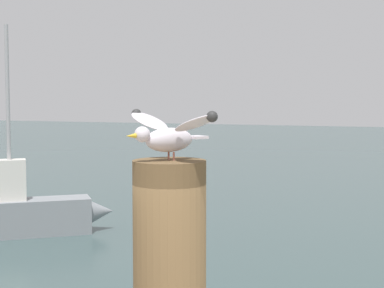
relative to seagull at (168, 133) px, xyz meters
The scene contains 2 objects.
seagull is the anchor object (origin of this frame).
boat_grey 10.65m from the seagull, 130.90° to the left, with size 3.04×2.69×4.35m.
Camera 1 is at (0.00, -2.49, 2.85)m, focal length 55.89 mm.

